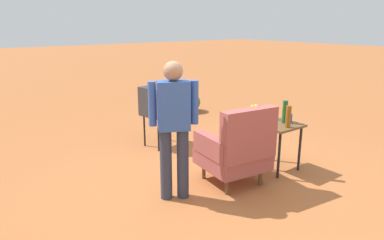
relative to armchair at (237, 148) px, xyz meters
name	(u,v)px	position (x,y,z in m)	size (l,w,h in m)	color
ground_plane	(218,186)	(0.22, -0.09, -0.50)	(60.00, 60.00, 0.00)	#AD6033
armchair	(237,148)	(0.00, 0.00, 0.00)	(0.86, 0.87, 1.06)	brown
side_table	(278,131)	(-0.81, -0.03, 0.08)	(0.56, 0.56, 0.68)	black
tv_on_stand	(161,101)	(-0.04, -1.88, 0.28)	(0.66, 0.53, 1.03)	black
person_standing	(174,123)	(0.84, -0.19, 0.44)	(0.52, 0.36, 1.64)	#2D3347
bottle_wine_green	(285,112)	(-0.91, -0.01, 0.34)	(0.07, 0.07, 0.32)	#1E5623
bottle_tall_amber	(288,117)	(-0.77, 0.17, 0.33)	(0.07, 0.07, 0.30)	brown
bottle_short_clear	(272,113)	(-0.91, -0.23, 0.28)	(0.06, 0.06, 0.20)	silver
soda_can_blue	(290,118)	(-1.01, 0.01, 0.24)	(0.07, 0.07, 0.12)	blue
flower_vase	(255,113)	(-0.57, -0.25, 0.33)	(0.15, 0.10, 0.27)	silver
shrub_mid	(188,102)	(-1.84, -3.55, -0.28)	(0.57, 0.57, 0.44)	#516B38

